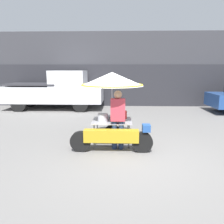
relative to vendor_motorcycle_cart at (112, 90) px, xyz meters
The scene contains 5 objects.
ground_plane 1.88m from the vendor_motorcycle_cart, 58.54° to the right, with size 36.00×36.00×0.00m, color slate.
shopfront_building 7.82m from the vendor_motorcycle_cart, 85.99° to the left, with size 28.00×2.06×4.22m.
vendor_motorcycle_cart is the anchor object (origin of this frame).
vendor_person 0.77m from the vendor_motorcycle_cart, 64.18° to the right, with size 0.38×0.22×1.59m.
pickup_truck 6.47m from the vendor_motorcycle_cart, 119.82° to the left, with size 5.27×1.76×2.06m.
Camera 1 is at (-0.34, -5.08, 2.12)m, focal length 35.00 mm.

